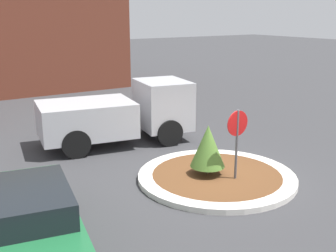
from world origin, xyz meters
TOP-DOWN VIEW (x-y plane):
  - ground_plane at (0.00, 0.00)m, footprint 120.00×120.00m
  - traffic_island at (0.00, 0.00)m, footprint 4.62×4.62m
  - stop_sign at (0.24, -0.53)m, footprint 0.72×0.07m
  - island_shrub at (-0.23, 0.16)m, footprint 1.01×1.01m
  - utility_truck at (-0.72, 4.74)m, footprint 5.80×3.16m
  - parked_sedan_green at (-5.59, -0.77)m, footprint 2.65×5.00m

SIDE VIEW (x-z plane):
  - ground_plane at x=0.00m, z-range 0.00..0.00m
  - traffic_island at x=0.00m, z-range 0.00..0.16m
  - parked_sedan_green at x=-5.59m, z-range 0.00..1.40m
  - island_shrub at x=-0.23m, z-range 0.28..1.76m
  - utility_truck at x=-0.72m, z-range 0.02..2.26m
  - stop_sign at x=0.24m, z-range 0.42..2.58m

